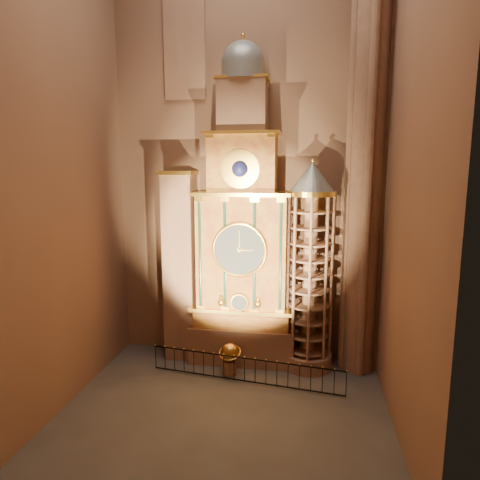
% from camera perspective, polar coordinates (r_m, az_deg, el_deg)
% --- Properties ---
extents(floor, '(14.00, 14.00, 0.00)m').
position_cam_1_polar(floor, '(19.94, -2.01, -21.63)').
color(floor, '#383330').
rests_on(floor, ground).
extents(wall_back, '(22.00, 0.00, 22.00)m').
position_cam_1_polar(wall_back, '(23.01, 0.76, 11.20)').
color(wall_back, '#856147').
rests_on(wall_back, floor).
extents(wall_left, '(0.00, 22.00, 22.00)m').
position_cam_1_polar(wall_left, '(19.70, -22.99, 10.76)').
color(wall_left, '#856147').
rests_on(wall_left, floor).
extents(wall_right, '(0.00, 22.00, 22.00)m').
position_cam_1_polar(wall_right, '(17.17, 21.83, 11.14)').
color(wall_right, '#856147').
rests_on(wall_right, floor).
extents(astronomical_clock, '(5.60, 2.41, 16.70)m').
position_cam_1_polar(astronomical_clock, '(22.27, 0.35, 0.09)').
color(astronomical_clock, '#8C634C').
rests_on(astronomical_clock, floor).
extents(portrait_tower, '(1.80, 1.60, 10.20)m').
position_cam_1_polar(portrait_tower, '(23.33, -7.94, -3.39)').
color(portrait_tower, '#8C634C').
rests_on(portrait_tower, floor).
extents(stair_turret, '(2.50, 2.50, 10.80)m').
position_cam_1_polar(stair_turret, '(22.04, 9.29, -3.87)').
color(stair_turret, '#8C634C').
rests_on(stair_turret, floor).
extents(gothic_pier, '(2.04, 2.04, 22.00)m').
position_cam_1_polar(gothic_pier, '(21.94, 16.62, 10.90)').
color(gothic_pier, '#8C634C').
rests_on(gothic_pier, floor).
extents(stained_glass_window, '(2.20, 0.14, 5.20)m').
position_cam_1_polar(stained_glass_window, '(24.40, -7.41, 24.10)').
color(stained_glass_window, navy).
rests_on(stained_glass_window, wall_back).
extents(celestial_globe, '(1.28, 1.23, 1.63)m').
position_cam_1_polar(celestial_globe, '(22.35, -1.36, -15.20)').
color(celestial_globe, '#8C634C').
rests_on(celestial_globe, floor).
extents(iron_railing, '(9.52, 1.41, 1.25)m').
position_cam_1_polar(iron_railing, '(21.65, 0.61, -16.92)').
color(iron_railing, black).
rests_on(iron_railing, floor).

